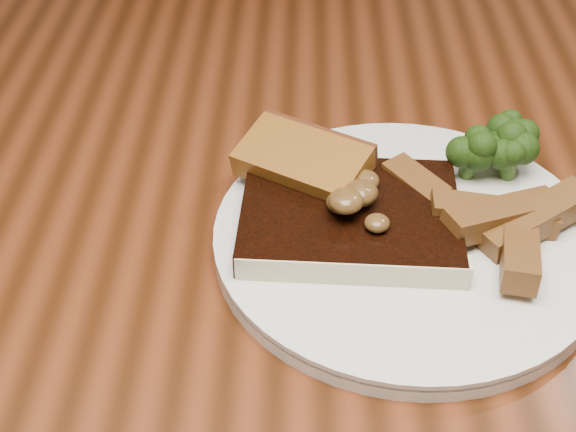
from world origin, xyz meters
name	(u,v)px	position (x,y,z in m)	size (l,w,h in m)	color
dining_table	(301,327)	(0.00, 0.00, 0.66)	(1.60, 0.90, 0.75)	#542410
chair_far	(234,85)	(-0.12, 0.70, 0.47)	(0.51, 0.51, 0.86)	black
plate	(405,241)	(0.08, 0.00, 0.76)	(0.29, 0.29, 0.01)	silver
steak	(350,218)	(0.03, 0.00, 0.77)	(0.16, 0.12, 0.02)	black
steak_bone	(352,272)	(0.03, -0.05, 0.77)	(0.16, 0.02, 0.02)	beige
mushroom_pile	(360,191)	(0.04, 0.00, 0.80)	(0.07, 0.07, 0.03)	brown
garlic_bread	(302,181)	(0.00, 0.05, 0.77)	(0.10, 0.05, 0.02)	brown
potato_wedges	(500,209)	(0.15, 0.02, 0.77)	(0.12, 0.12, 0.02)	brown
broccoli_cluster	(472,157)	(0.13, 0.07, 0.78)	(0.08, 0.08, 0.04)	#1F380C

